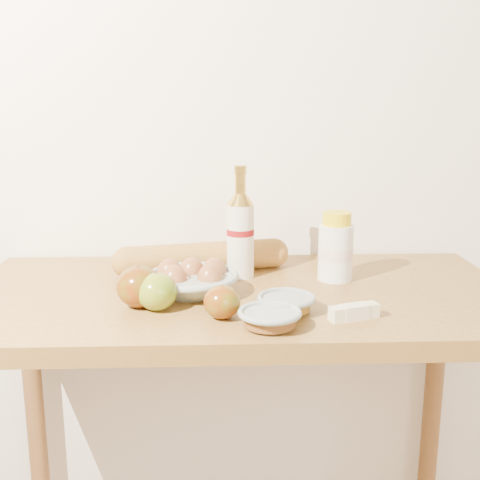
% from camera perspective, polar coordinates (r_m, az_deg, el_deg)
% --- Properties ---
extents(back_wall, '(3.50, 0.02, 2.60)m').
position_cam_1_polar(back_wall, '(1.59, -0.51, 12.91)').
color(back_wall, white).
rests_on(back_wall, ground).
extents(table, '(1.20, 0.60, 0.90)m').
position_cam_1_polar(table, '(1.37, -0.05, -9.69)').
color(table, '#A27434').
rests_on(table, ground).
extents(bourbon_bottle, '(0.07, 0.07, 0.26)m').
position_cam_1_polar(bourbon_bottle, '(1.40, 0.03, 0.72)').
color(bourbon_bottle, beige).
rests_on(bourbon_bottle, table).
extents(cream_bottle, '(0.09, 0.09, 0.16)m').
position_cam_1_polar(cream_bottle, '(1.40, 9.06, -0.81)').
color(cream_bottle, white).
rests_on(cream_bottle, table).
extents(egg_bowl, '(0.21, 0.21, 0.07)m').
position_cam_1_polar(egg_bowl, '(1.30, -4.57, -3.83)').
color(egg_bowl, '#919F99').
rests_on(egg_bowl, table).
extents(baguette, '(0.44, 0.16, 0.07)m').
position_cam_1_polar(baguette, '(1.45, -3.58, -1.65)').
color(baguette, '#B78538').
rests_on(baguette, table).
extents(apple_yellowgreen, '(0.10, 0.10, 0.08)m').
position_cam_1_polar(apple_yellowgreen, '(1.20, -7.91, -4.87)').
color(apple_yellowgreen, olive).
rests_on(apple_yellowgreen, table).
extents(apple_redgreen_front, '(0.09, 0.09, 0.08)m').
position_cam_1_polar(apple_redgreen_front, '(1.23, -9.54, -4.38)').
color(apple_redgreen_front, maroon).
rests_on(apple_redgreen_front, table).
extents(apple_redgreen_right, '(0.08, 0.08, 0.07)m').
position_cam_1_polar(apple_redgreen_right, '(1.15, -1.72, -5.89)').
color(apple_redgreen_right, '#920A07').
rests_on(apple_redgreen_right, table).
extents(sugar_bowl, '(0.12, 0.12, 0.03)m').
position_cam_1_polar(sugar_bowl, '(1.11, 2.82, -7.40)').
color(sugar_bowl, gray).
rests_on(sugar_bowl, table).
extents(syrup_bowl, '(0.13, 0.13, 0.03)m').
position_cam_1_polar(syrup_bowl, '(1.19, 4.41, -5.98)').
color(syrup_bowl, gray).
rests_on(syrup_bowl, table).
extents(butter_stick, '(0.10, 0.06, 0.03)m').
position_cam_1_polar(butter_stick, '(1.17, 10.76, -6.73)').
color(butter_stick, beige).
rests_on(butter_stick, table).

